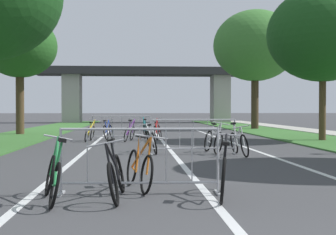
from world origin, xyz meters
TOP-DOWN VIEW (x-y plane):
  - grass_verge_left at (-6.71, 21.50)m, footprint 3.48×52.56m
  - grass_verge_right at (6.71, 21.50)m, footprint 3.48×52.56m
  - sidewalk_path_right at (9.39, 21.50)m, footprint 1.89×52.56m
  - lane_stripe_center at (0.00, 15.20)m, footprint 0.14×30.41m
  - lane_stripe_right_lane at (2.73, 15.20)m, footprint 0.14×30.41m
  - lane_stripe_left_lane at (-2.73, 15.20)m, footprint 0.14×30.41m
  - overpass_bridge at (0.00, 43.44)m, footprint 21.70×3.47m
  - tree_left_oak_near at (-7.13, 22.25)m, footprint 3.85×3.85m
  - tree_right_pine_far at (6.68, 16.56)m, footprint 4.64×4.64m
  - tree_right_pine_near at (6.78, 27.93)m, footprint 5.52×5.52m
  - crowd_barrier_nearest at (-1.06, 4.98)m, footprint 2.55×0.53m
  - crowd_barrier_second at (0.59, 11.28)m, footprint 2.54×0.48m
  - crowd_barrier_third at (-1.72, 17.59)m, footprint 2.54×0.46m
  - bicycle_white_0 at (1.24, 11.66)m, footprint 0.64×1.66m
  - bicycle_black_1 at (-1.42, 4.58)m, footprint 0.53×1.68m
  - bicycle_purple_2 at (-1.38, 17.00)m, footprint 0.74×1.64m
  - bicycle_yellow_3 at (-3.03, 17.22)m, footprint 0.60×1.66m
  - bicycle_silver_4 at (-0.65, 11.78)m, footprint 0.60×1.75m
  - bicycle_red_5 at (-0.16, 18.04)m, footprint 0.52×1.66m
  - bicycle_teal_6 at (-0.69, 18.13)m, footprint 0.44×1.75m
  - bicycle_blue_7 at (-2.32, 18.09)m, footprint 0.47×1.73m
  - bicycle_orange_8 at (-1.07, 5.41)m, footprint 0.71×1.64m
  - bicycle_green_9 at (-2.32, 4.42)m, footprint 0.56×1.64m
  - bicycle_white_10 at (1.83, 10.78)m, footprint 0.49×1.69m
  - bicycle_black_11 at (0.20, 4.57)m, footprint 0.55×1.62m

SIDE VIEW (x-z plane):
  - lane_stripe_center at x=0.00m, z-range 0.00..0.01m
  - lane_stripe_right_lane at x=2.73m, z-range 0.00..0.01m
  - lane_stripe_left_lane at x=-2.73m, z-range 0.00..0.01m
  - grass_verge_left at x=-6.71m, z-range 0.00..0.05m
  - grass_verge_right at x=6.71m, z-range 0.00..0.05m
  - sidewalk_path_right at x=9.39m, z-range 0.00..0.08m
  - bicycle_yellow_3 at x=-3.03m, z-range -0.12..0.82m
  - bicycle_black_1 at x=-1.42m, z-range -0.11..0.82m
  - bicycle_purple_2 at x=-1.38m, z-range -0.12..0.85m
  - bicycle_red_5 at x=-0.16m, z-range -0.12..0.85m
  - bicycle_orange_8 at x=-1.07m, z-range -0.11..0.84m
  - bicycle_green_9 at x=-2.32m, z-range -0.11..0.85m
  - bicycle_blue_7 at x=-2.32m, z-range -0.09..0.82m
  - bicycle_white_10 at x=1.83m, z-range -0.11..0.85m
  - bicycle_silver_4 at x=-0.65m, z-range -0.09..0.84m
  - bicycle_black_11 at x=0.20m, z-range -0.11..0.86m
  - bicycle_white_0 at x=1.24m, z-range -0.11..0.87m
  - bicycle_teal_6 at x=-0.69m, z-range -0.12..0.89m
  - crowd_barrier_nearest at x=-1.06m, z-range 0.00..1.05m
  - crowd_barrier_second at x=0.59m, z-range 0.00..1.05m
  - crowd_barrier_third at x=-1.72m, z-range 0.00..1.05m
  - overpass_bridge at x=0.00m, z-range 1.24..6.66m
  - tree_right_pine_far at x=6.68m, z-range 1.24..7.68m
  - tree_left_oak_near at x=-7.13m, z-range 1.46..7.71m
  - tree_right_pine_near at x=6.78m, z-range 1.58..9.48m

